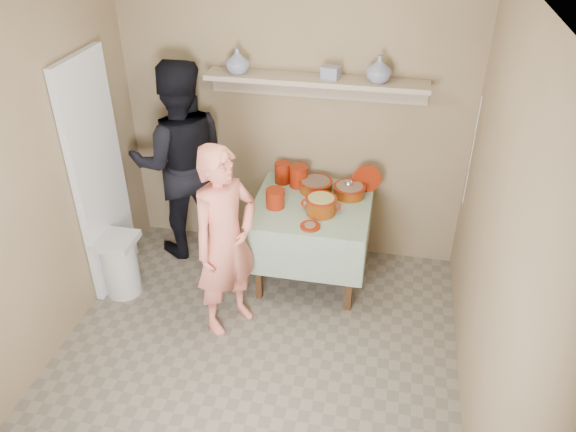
% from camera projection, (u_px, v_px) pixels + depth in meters
% --- Properties ---
extents(ground, '(3.50, 3.50, 0.00)m').
position_uv_depth(ground, '(247.00, 379.00, 4.06)').
color(ground, '#73695A').
rests_on(ground, ground).
extents(tile_panel, '(0.06, 0.70, 2.00)m').
position_uv_depth(tile_panel, '(99.00, 177.00, 4.56)').
color(tile_panel, silver).
rests_on(tile_panel, ground).
extents(plate_stack_a, '(0.14, 0.14, 0.19)m').
position_uv_depth(plate_stack_a, '(283.00, 173.00, 4.94)').
color(plate_stack_a, maroon).
rests_on(plate_stack_a, serving_table).
extents(plate_stack_b, '(0.16, 0.16, 0.19)m').
position_uv_depth(plate_stack_b, '(299.00, 176.00, 4.88)').
color(plate_stack_b, maroon).
rests_on(plate_stack_b, serving_table).
extents(bowl_stack, '(0.16, 0.16, 0.16)m').
position_uv_depth(bowl_stack, '(275.00, 199.00, 4.59)').
color(bowl_stack, maroon).
rests_on(bowl_stack, serving_table).
extents(empty_bowl, '(0.17, 0.17, 0.05)m').
position_uv_depth(empty_bowl, '(275.00, 192.00, 4.78)').
color(empty_bowl, maroon).
rests_on(empty_bowl, serving_table).
extents(propped_lid, '(0.25, 0.08, 0.25)m').
position_uv_depth(propped_lid, '(367.00, 179.00, 4.79)').
color(propped_lid, maroon).
rests_on(propped_lid, serving_table).
extents(vase_right, '(0.26, 0.26, 0.21)m').
position_uv_depth(vase_right, '(379.00, 69.00, 4.31)').
color(vase_right, navy).
rests_on(vase_right, wall_shelf).
extents(vase_left, '(0.27, 0.27, 0.20)m').
position_uv_depth(vase_left, '(237.00, 61.00, 4.50)').
color(vase_left, navy).
rests_on(vase_left, wall_shelf).
extents(ceramic_box, '(0.16, 0.13, 0.10)m').
position_uv_depth(ceramic_box, '(331.00, 73.00, 4.41)').
color(ceramic_box, navy).
rests_on(ceramic_box, wall_shelf).
extents(person_cook, '(0.63, 0.68, 1.56)m').
position_uv_depth(person_cook, '(226.00, 242.00, 4.17)').
color(person_cook, '#EE7C67').
rests_on(person_cook, ground).
extents(person_helper, '(1.09, 0.98, 1.84)m').
position_uv_depth(person_helper, '(181.00, 162.00, 4.98)').
color(person_helper, black).
rests_on(person_helper, ground).
extents(room_shell, '(3.04, 3.54, 2.62)m').
position_uv_depth(room_shell, '(237.00, 184.00, 3.21)').
color(room_shell, '#8F7858').
rests_on(room_shell, ground).
extents(serving_table, '(0.97, 0.97, 0.76)m').
position_uv_depth(serving_table, '(312.00, 215.00, 4.74)').
color(serving_table, '#4C2D16').
rests_on(serving_table, ground).
extents(cazuela_meat_a, '(0.30, 0.30, 0.10)m').
position_uv_depth(cazuela_meat_a, '(316.00, 185.00, 4.83)').
color(cazuela_meat_a, '#64280B').
rests_on(cazuela_meat_a, serving_table).
extents(cazuela_meat_b, '(0.28, 0.28, 0.10)m').
position_uv_depth(cazuela_meat_b, '(349.00, 190.00, 4.75)').
color(cazuela_meat_b, '#64280B').
rests_on(cazuela_meat_b, serving_table).
extents(ladle, '(0.08, 0.26, 0.19)m').
position_uv_depth(ladle, '(349.00, 184.00, 4.73)').
color(ladle, silver).
rests_on(ladle, cazuela_meat_b).
extents(cazuela_rice, '(0.33, 0.25, 0.14)m').
position_uv_depth(cazuela_rice, '(321.00, 204.00, 4.50)').
color(cazuela_rice, '#64280B').
rests_on(cazuela_rice, serving_table).
extents(front_plate, '(0.16, 0.16, 0.03)m').
position_uv_depth(front_plate, '(310.00, 226.00, 4.37)').
color(front_plate, maroon).
rests_on(front_plate, serving_table).
extents(wall_shelf, '(1.80, 0.25, 0.21)m').
position_uv_depth(wall_shelf, '(316.00, 82.00, 4.51)').
color(wall_shelf, tan).
rests_on(wall_shelf, room_shell).
extents(trash_bin, '(0.32, 0.32, 0.56)m').
position_uv_depth(trash_bin, '(120.00, 265.00, 4.75)').
color(trash_bin, silver).
rests_on(trash_bin, ground).
extents(electrical_cord, '(0.01, 0.05, 0.90)m').
position_uv_depth(electrical_cord, '(472.00, 152.00, 4.38)').
color(electrical_cord, silver).
rests_on(electrical_cord, wall_shelf).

